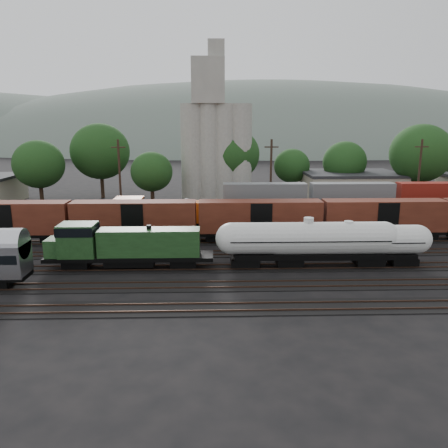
{
  "coord_description": "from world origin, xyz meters",
  "views": [
    {
      "loc": [
        2.44,
        -47.37,
        14.35
      ],
      "look_at": [
        3.91,
        2.0,
        3.0
      ],
      "focal_mm": 35.0,
      "sensor_mm": 36.0,
      "label": 1
    }
  ],
  "objects_px": {
    "green_locomotive": "(120,245)",
    "orange_locomotive": "(164,214)",
    "tank_car_a": "(308,240)",
    "grain_silo": "(215,141)"
  },
  "relations": [
    {
      "from": "green_locomotive",
      "to": "orange_locomotive",
      "type": "distance_m",
      "value": 15.26
    },
    {
      "from": "green_locomotive",
      "to": "tank_car_a",
      "type": "height_order",
      "value": "tank_car_a"
    },
    {
      "from": "orange_locomotive",
      "to": "grain_silo",
      "type": "height_order",
      "value": "grain_silo"
    },
    {
      "from": "green_locomotive",
      "to": "tank_car_a",
      "type": "distance_m",
      "value": 18.91
    },
    {
      "from": "tank_car_a",
      "to": "orange_locomotive",
      "type": "bearing_deg",
      "value": 137.07
    },
    {
      "from": "green_locomotive",
      "to": "grain_silo",
      "type": "bearing_deg",
      "value": 76.31
    },
    {
      "from": "orange_locomotive",
      "to": "grain_silo",
      "type": "bearing_deg",
      "value": 74.51
    },
    {
      "from": "green_locomotive",
      "to": "orange_locomotive",
      "type": "bearing_deg",
      "value": 79.49
    },
    {
      "from": "tank_car_a",
      "to": "grain_silo",
      "type": "height_order",
      "value": "grain_silo"
    },
    {
      "from": "tank_car_a",
      "to": "green_locomotive",
      "type": "bearing_deg",
      "value": 180.0
    }
  ]
}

